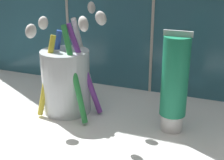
{
  "coord_description": "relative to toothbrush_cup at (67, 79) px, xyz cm",
  "views": [
    {
      "loc": [
        16.04,
        -39.72,
        25.73
      ],
      "look_at": [
        -0.18,
        1.22,
        9.44
      ],
      "focal_mm": 50.0,
      "sensor_mm": 36.0,
      "label": 1
    }
  ],
  "objects": [
    {
      "name": "sink_counter",
      "position": [
        9.13,
        -3.08,
        -6.81
      ],
      "size": [
        71.7,
        34.44,
        2.0
      ],
      "primitive_type": "cube",
      "color": "white",
      "rests_on": "ground"
    },
    {
      "name": "toothbrush_cup",
      "position": [
        0.0,
        0.0,
        0.0
      ],
      "size": [
        12.47,
        14.83,
        17.95
      ],
      "color": "silver",
      "rests_on": "sink_counter"
    },
    {
      "name": "toothpaste_tube",
      "position": [
        18.03,
        -0.03,
        1.79
      ],
      "size": [
        4.1,
        3.91,
        15.28
      ],
      "color": "white",
      "rests_on": "sink_counter"
    }
  ]
}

